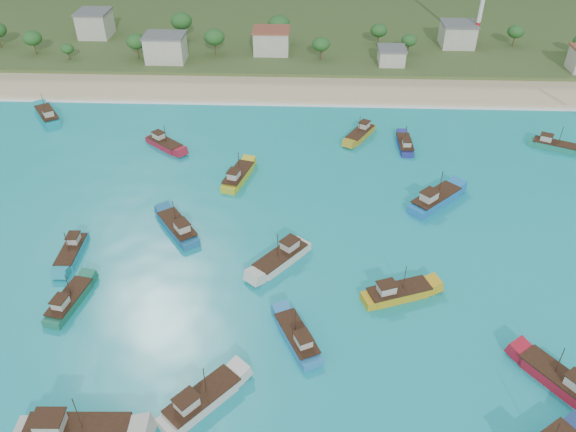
{
  "coord_description": "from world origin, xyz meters",
  "views": [
    {
      "loc": [
        5.53,
        -58.84,
        58.15
      ],
      "look_at": [
        2.41,
        18.0,
        3.0
      ],
      "focal_mm": 35.0,
      "sensor_mm": 36.0,
      "label": 1
    }
  ],
  "objects_px": {
    "boat_15": "(397,293)",
    "boat_5": "(360,134)",
    "boat_8": "(48,116)",
    "boat_11": "(297,338)",
    "boat_22": "(72,252)",
    "boat_13": "(178,229)",
    "boat_16": "(201,401)",
    "boat_21": "(238,177)",
    "boat_27": "(405,145)",
    "boat_10": "(69,302)",
    "boat_24": "(553,146)",
    "boat_18": "(435,200)",
    "boat_26": "(165,144)",
    "boat_2": "(281,258)",
    "boat_17": "(559,381)"
  },
  "relations": [
    {
      "from": "boat_5",
      "to": "boat_27",
      "type": "xyz_separation_m",
      "value": [
        9.25,
        -4.45,
        -0.1
      ]
    },
    {
      "from": "boat_13",
      "to": "boat_26",
      "type": "xyz_separation_m",
      "value": [
        -8.96,
        29.84,
        -0.11
      ]
    },
    {
      "from": "boat_21",
      "to": "boat_27",
      "type": "height_order",
      "value": "boat_21"
    },
    {
      "from": "boat_16",
      "to": "boat_27",
      "type": "bearing_deg",
      "value": 105.26
    },
    {
      "from": "boat_15",
      "to": "boat_26",
      "type": "relative_size",
      "value": 1.17
    },
    {
      "from": "boat_16",
      "to": "boat_10",
      "type": "bearing_deg",
      "value": -174.58
    },
    {
      "from": "boat_15",
      "to": "boat_21",
      "type": "bearing_deg",
      "value": -159.4
    },
    {
      "from": "boat_8",
      "to": "boat_21",
      "type": "xyz_separation_m",
      "value": [
        47.51,
        -24.95,
        -0.08
      ]
    },
    {
      "from": "boat_26",
      "to": "boat_17",
      "type": "bearing_deg",
      "value": 86.42
    },
    {
      "from": "boat_2",
      "to": "boat_15",
      "type": "relative_size",
      "value": 0.96
    },
    {
      "from": "boat_8",
      "to": "boat_11",
      "type": "xyz_separation_m",
      "value": [
        60.22,
        -65.84,
        -0.14
      ]
    },
    {
      "from": "boat_18",
      "to": "boat_21",
      "type": "bearing_deg",
      "value": -144.6
    },
    {
      "from": "boat_27",
      "to": "boat_5",
      "type": "bearing_deg",
      "value": 153.71
    },
    {
      "from": "boat_10",
      "to": "boat_11",
      "type": "height_order",
      "value": "boat_11"
    },
    {
      "from": "boat_13",
      "to": "boat_27",
      "type": "xyz_separation_m",
      "value": [
        42.52,
        31.73,
        -0.2
      ]
    },
    {
      "from": "boat_11",
      "to": "boat_17",
      "type": "height_order",
      "value": "boat_17"
    },
    {
      "from": "boat_10",
      "to": "boat_5",
      "type": "bearing_deg",
      "value": 60.78
    },
    {
      "from": "boat_5",
      "to": "boat_21",
      "type": "xyz_separation_m",
      "value": [
        -24.98,
        -19.01,
        0.06
      ]
    },
    {
      "from": "boat_8",
      "to": "boat_13",
      "type": "distance_m",
      "value": 57.56
    },
    {
      "from": "boat_5",
      "to": "boat_15",
      "type": "height_order",
      "value": "boat_15"
    },
    {
      "from": "boat_22",
      "to": "boat_13",
      "type": "bearing_deg",
      "value": -158.14
    },
    {
      "from": "boat_11",
      "to": "boat_15",
      "type": "relative_size",
      "value": 0.93
    },
    {
      "from": "boat_16",
      "to": "boat_11",
      "type": "bearing_deg",
      "value": 84.54
    },
    {
      "from": "boat_27",
      "to": "boat_11",
      "type": "bearing_deg",
      "value": -111.8
    },
    {
      "from": "boat_2",
      "to": "boat_16",
      "type": "xyz_separation_m",
      "value": [
        -8.31,
        -26.96,
        -0.0
      ]
    },
    {
      "from": "boat_8",
      "to": "boat_26",
      "type": "xyz_separation_m",
      "value": [
        30.27,
        -12.29,
        -0.15
      ]
    },
    {
      "from": "boat_13",
      "to": "boat_22",
      "type": "bearing_deg",
      "value": 167.43
    },
    {
      "from": "boat_13",
      "to": "boat_21",
      "type": "bearing_deg",
      "value": 28.52
    },
    {
      "from": "boat_10",
      "to": "boat_11",
      "type": "relative_size",
      "value": 0.97
    },
    {
      "from": "boat_11",
      "to": "boat_18",
      "type": "bearing_deg",
      "value": 28.86
    },
    {
      "from": "boat_16",
      "to": "boat_22",
      "type": "xyz_separation_m",
      "value": [
        -25.64,
        27.37,
        -0.16
      ]
    },
    {
      "from": "boat_5",
      "to": "boat_21",
      "type": "distance_m",
      "value": 31.39
    },
    {
      "from": "boat_16",
      "to": "boat_5",
      "type": "bearing_deg",
      "value": 113.21
    },
    {
      "from": "boat_24",
      "to": "boat_26",
      "type": "xyz_separation_m",
      "value": [
        -83.08,
        -2.65,
        -0.0
      ]
    },
    {
      "from": "boat_13",
      "to": "boat_15",
      "type": "xyz_separation_m",
      "value": [
        35.49,
        -14.47,
        -0.03
      ]
    },
    {
      "from": "boat_8",
      "to": "boat_15",
      "type": "bearing_deg",
      "value": -72.25
    },
    {
      "from": "boat_5",
      "to": "boat_8",
      "type": "height_order",
      "value": "boat_8"
    },
    {
      "from": "boat_13",
      "to": "boat_26",
      "type": "bearing_deg",
      "value": 70.98
    },
    {
      "from": "boat_24",
      "to": "boat_21",
      "type": "bearing_deg",
      "value": -51.36
    },
    {
      "from": "boat_15",
      "to": "boat_21",
      "type": "relative_size",
      "value": 1.01
    },
    {
      "from": "boat_11",
      "to": "boat_18",
      "type": "relative_size",
      "value": 0.92
    },
    {
      "from": "boat_24",
      "to": "boat_26",
      "type": "relative_size",
      "value": 1.08
    },
    {
      "from": "boat_15",
      "to": "boat_5",
      "type": "bearing_deg",
      "value": 162.43
    },
    {
      "from": "boat_15",
      "to": "boat_26",
      "type": "bearing_deg",
      "value": -154.99
    },
    {
      "from": "boat_10",
      "to": "boat_24",
      "type": "distance_m",
      "value": 100.1
    },
    {
      "from": "boat_26",
      "to": "boat_27",
      "type": "xyz_separation_m",
      "value": [
        51.48,
        1.9,
        -0.09
      ]
    },
    {
      "from": "boat_21",
      "to": "boat_22",
      "type": "xyz_separation_m",
      "value": [
        -24.22,
        -23.99,
        -0.12
      ]
    },
    {
      "from": "boat_11",
      "to": "boat_22",
      "type": "xyz_separation_m",
      "value": [
        -36.93,
        16.9,
        -0.06
      ]
    },
    {
      "from": "boat_11",
      "to": "boat_13",
      "type": "bearing_deg",
      "value": 105.76
    },
    {
      "from": "boat_17",
      "to": "boat_18",
      "type": "distance_m",
      "value": 40.68
    }
  ]
}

